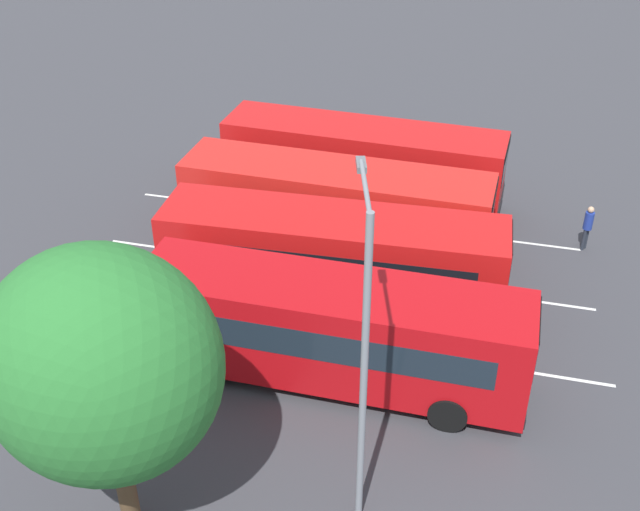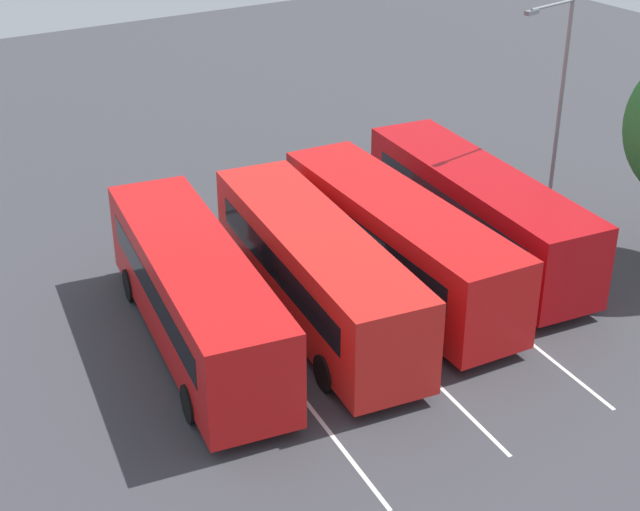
{
  "view_description": "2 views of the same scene",
  "coord_description": "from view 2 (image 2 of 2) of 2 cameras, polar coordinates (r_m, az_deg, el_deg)",
  "views": [
    {
      "loc": [
        2.52,
        -22.37,
        15.15
      ],
      "look_at": [
        -0.53,
        -0.83,
        1.2
      ],
      "focal_mm": 44.2,
      "sensor_mm": 36.0,
      "label": 1
    },
    {
      "loc": [
        -21.79,
        14.77,
        15.19
      ],
      "look_at": [
        0.83,
        0.74,
        1.49
      ],
      "focal_mm": 53.26,
      "sensor_mm": 36.0,
      "label": 2
    }
  ],
  "objects": [
    {
      "name": "lane_stripe_inner_left",
      "position": [
        30.39,
        2.01,
        -2.76
      ],
      "size": [
        16.96,
        2.01,
        0.01
      ],
      "primitive_type": "cube",
      "rotation": [
        0.0,
        0.0,
        -0.11
      ],
      "color": "silver",
      "rests_on": "ground"
    },
    {
      "name": "pedestrian",
      "position": [
        35.57,
        -9.49,
        3.37
      ],
      "size": [
        0.45,
        0.45,
        1.72
      ],
      "rotation": [
        0.0,
        0.0,
        2.45
      ],
      "color": "#232833",
      "rests_on": "ground"
    },
    {
      "name": "street_lamp",
      "position": [
        35.55,
        14.08,
        9.27
      ],
      "size": [
        0.61,
        2.63,
        8.19
      ],
      "rotation": [
        0.0,
        0.0,
        1.74
      ],
      "color": "gray",
      "rests_on": "ground"
    },
    {
      "name": "lane_stripe_outer_left",
      "position": [
        32.33,
        7.42,
        -1.03
      ],
      "size": [
        16.96,
        2.01,
        0.01
      ],
      "primitive_type": "cube",
      "rotation": [
        0.0,
        0.0,
        -0.11
      ],
      "color": "silver",
      "rests_on": "ground"
    },
    {
      "name": "bus_far_left",
      "position": [
        32.87,
        9.4,
        2.71
      ],
      "size": [
        11.03,
        3.77,
        3.15
      ],
      "rotation": [
        0.0,
        0.0,
        -0.12
      ],
      "color": "#B70C11",
      "rests_on": "ground"
    },
    {
      "name": "bus_far_right",
      "position": [
        27.55,
        -7.53,
        -2.23
      ],
      "size": [
        11.06,
        4.16,
        3.15
      ],
      "rotation": [
        0.0,
        0.0,
        -0.15
      ],
      "color": "red",
      "rests_on": "ground"
    },
    {
      "name": "bus_center_right",
      "position": [
        28.55,
        -0.33,
        -0.86
      ],
      "size": [
        11.05,
        3.99,
        3.15
      ],
      "rotation": [
        0.0,
        0.0,
        -0.14
      ],
      "color": "red",
      "rests_on": "ground"
    },
    {
      "name": "lane_stripe_inner_right",
      "position": [
        28.8,
        -4.08,
        -4.67
      ],
      "size": [
        16.96,
        2.01,
        0.01
      ],
      "primitive_type": "cube",
      "rotation": [
        0.0,
        0.0,
        -0.11
      ],
      "color": "silver",
      "rests_on": "ground"
    },
    {
      "name": "bus_center_left",
      "position": [
        30.42,
        4.64,
        0.91
      ],
      "size": [
        10.95,
        3.2,
        3.15
      ],
      "rotation": [
        0.0,
        0.0,
        -0.06
      ],
      "color": "red",
      "rests_on": "ground"
    },
    {
      "name": "ground_plane",
      "position": [
        30.4,
        2.01,
        -2.77
      ],
      "size": [
        78.58,
        78.58,
        0.0
      ],
      "primitive_type": "plane",
      "color": "#38383D"
    }
  ]
}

